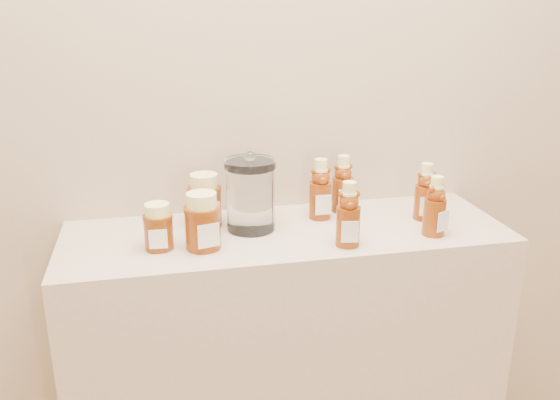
{
  "coord_description": "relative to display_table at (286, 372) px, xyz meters",
  "views": [
    {
      "loc": [
        -0.33,
        0.1,
        1.5
      ],
      "look_at": [
        -0.03,
        1.52,
        1.0
      ],
      "focal_mm": 38.0,
      "sensor_mm": 36.0,
      "label": 1
    }
  ],
  "objects": [
    {
      "name": "wall_back",
      "position": [
        0.0,
        0.2,
        0.9
      ],
      "size": [
        3.5,
        0.02,
        2.7
      ],
      "primitive_type": "cube",
      "color": "tan",
      "rests_on": "ground"
    },
    {
      "name": "display_table",
      "position": [
        0.0,
        0.0,
        0.0
      ],
      "size": [
        1.2,
        0.4,
        0.9
      ],
      "primitive_type": "cube",
      "color": "tan",
      "rests_on": "ground"
    },
    {
      "name": "bear_bottle_back_left",
      "position": [
        0.11,
        0.08,
        0.55
      ],
      "size": [
        0.07,
        0.07,
        0.2
      ],
      "primitive_type": null,
      "rotation": [
        0.0,
        0.0,
        -0.0
      ],
      "color": "#652507",
      "rests_on": "display_table"
    },
    {
      "name": "bear_bottle_back_mid",
      "position": [
        0.19,
        0.12,
        0.55
      ],
      "size": [
        0.07,
        0.07,
        0.19
      ],
      "primitive_type": null,
      "rotation": [
        0.0,
        0.0,
        0.01
      ],
      "color": "#652507",
      "rests_on": "display_table"
    },
    {
      "name": "bear_bottle_back_right",
      "position": [
        0.4,
        0.01,
        0.54
      ],
      "size": [
        0.07,
        0.07,
        0.18
      ],
      "primitive_type": null,
      "rotation": [
        0.0,
        0.0,
        -0.19
      ],
      "color": "#652507",
      "rests_on": "display_table"
    },
    {
      "name": "bear_bottle_front_left",
      "position": [
        0.13,
        -0.13,
        0.55
      ],
      "size": [
        0.07,
        0.07,
        0.19
      ],
      "primitive_type": null,
      "rotation": [
        0.0,
        0.0,
        -0.16
      ],
      "color": "#652507",
      "rests_on": "display_table"
    },
    {
      "name": "bear_bottle_front_right",
      "position": [
        0.37,
        -0.11,
        0.54
      ],
      "size": [
        0.08,
        0.08,
        0.18
      ],
      "primitive_type": null,
      "rotation": [
        0.0,
        0.0,
        0.41
      ],
      "color": "#652507",
      "rests_on": "display_table"
    },
    {
      "name": "honey_jar_left",
      "position": [
        -0.34,
        -0.05,
        0.51
      ],
      "size": [
        0.08,
        0.08,
        0.12
      ],
      "primitive_type": null,
      "rotation": [
        0.0,
        0.0,
        -0.06
      ],
      "color": "#652507",
      "rests_on": "display_table"
    },
    {
      "name": "honey_jar_back",
      "position": [
        -0.21,
        0.09,
        0.52
      ],
      "size": [
        0.11,
        0.11,
        0.15
      ],
      "primitive_type": null,
      "rotation": [
        0.0,
        0.0,
        0.2
      ],
      "color": "#652507",
      "rests_on": "display_table"
    },
    {
      "name": "honey_jar_front",
      "position": [
        -0.23,
        -0.07,
        0.52
      ],
      "size": [
        0.11,
        0.11,
        0.15
      ],
      "primitive_type": null,
      "rotation": [
        0.0,
        0.0,
        0.22
      ],
      "color": "#652507",
      "rests_on": "display_table"
    },
    {
      "name": "glass_canister",
      "position": [
        -0.09,
        0.03,
        0.56
      ],
      "size": [
        0.16,
        0.16,
        0.21
      ],
      "primitive_type": null,
      "rotation": [
        0.0,
        0.0,
        -0.15
      ],
      "color": "white",
      "rests_on": "display_table"
    }
  ]
}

